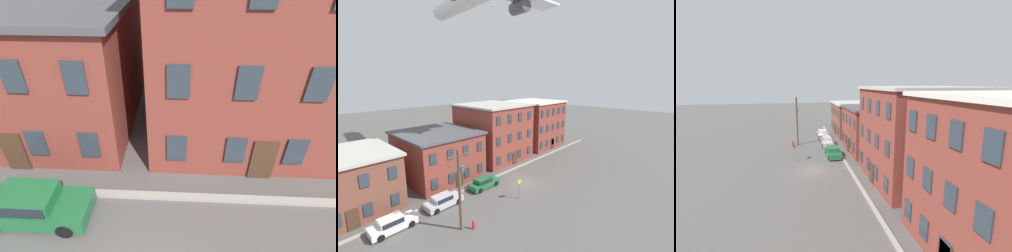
{
  "view_description": "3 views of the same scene",
  "coord_description": "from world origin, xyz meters",
  "views": [
    {
      "loc": [
        0.92,
        -3.26,
        9.34
      ],
      "look_at": [
        0.59,
        3.2,
        4.82
      ],
      "focal_mm": 28.0,
      "sensor_mm": 36.0,
      "label": 1
    },
    {
      "loc": [
        -23.74,
        -18.65,
        14.65
      ],
      "look_at": [
        1.99,
        5.46,
        7.37
      ],
      "focal_mm": 24.0,
      "sensor_mm": 36.0,
      "label": 2
    },
    {
      "loc": [
        26.51,
        -1.53,
        10.56
      ],
      "look_at": [
        -0.72,
        4.06,
        5.29
      ],
      "focal_mm": 24.0,
      "sensor_mm": 36.0,
      "label": 3
    }
  ],
  "objects": [
    {
      "name": "apartment_far",
      "position": [
        4.83,
        11.41,
        5.14
      ],
      "size": [
        11.12,
        11.35,
        10.25
      ],
      "color": "brown",
      "rests_on": "ground_plane"
    },
    {
      "name": "apartment_midblock",
      "position": [
        -6.95,
        11.48,
        3.52
      ],
      "size": [
        10.5,
        11.47,
        7.01
      ],
      "color": "brown",
      "rests_on": "ground_plane"
    },
    {
      "name": "utility_pole",
      "position": [
        -12.24,
        -1.81,
        4.68
      ],
      "size": [
        2.4,
        0.44,
        8.31
      ],
      "color": "brown",
      "rests_on": "ground_plane"
    },
    {
      "name": "car_white",
      "position": [
        -17.01,
        3.03,
        0.75
      ],
      "size": [
        4.4,
        1.92,
        1.43
      ],
      "color": "silver",
      "rests_on": "ground_plane"
    },
    {
      "name": "car_green",
      "position": [
        -4.85,
        3.27,
        0.75
      ],
      "size": [
        4.4,
        1.92,
        1.43
      ],
      "color": "#1E6638",
      "rests_on": "ground_plane"
    },
    {
      "name": "apartment_annex",
      "position": [
        17.22,
        10.92,
        5.04
      ],
      "size": [
        11.06,
        10.37,
        10.05
      ],
      "color": "brown",
      "rests_on": "ground_plane"
    },
    {
      "name": "caution_sign",
      "position": [
        -3.76,
        -2.18,
        1.84
      ],
      "size": [
        0.92,
        0.08,
        2.76
      ],
      "color": "slate",
      "rests_on": "ground_plane"
    },
    {
      "name": "ground_plane",
      "position": [
        0.0,
        0.0,
        0.0
      ],
      "size": [
        200.0,
        200.0,
        0.0
      ],
      "primitive_type": "plane",
      "color": "#565451"
    },
    {
      "name": "car_silver",
      "position": [
        -11.23,
        3.18,
        0.75
      ],
      "size": [
        4.4,
        1.92,
        1.43
      ],
      "color": "#B7B7BC",
      "rests_on": "ground_plane"
    },
    {
      "name": "kerb_strip",
      "position": [
        0.0,
        4.5,
        0.08
      ],
      "size": [
        56.0,
        0.36,
        0.16
      ],
      "primitive_type": "cube",
      "color": "#9E998E",
      "rests_on": "ground_plane"
    },
    {
      "name": "fire_hydrant",
      "position": [
        -11.42,
        -2.65,
        0.48
      ],
      "size": [
        0.24,
        0.34,
        0.96
      ],
      "color": "red",
      "rests_on": "ground_plane"
    },
    {
      "name": "apartment_corner",
      "position": [
        -19.6,
        10.82,
        3.33
      ],
      "size": [
        11.38,
        10.17,
        6.64
      ],
      "color": "brown",
      "rests_on": "ground_plane"
    }
  ]
}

